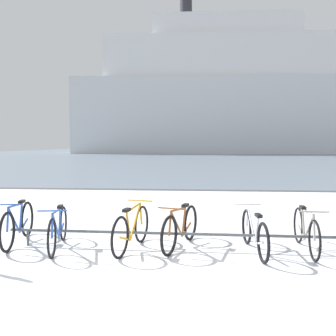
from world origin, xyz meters
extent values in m
cube|color=slate|center=(0.00, 65.00, -0.04)|extent=(80.00, 110.00, 0.08)
cube|color=#47474C|center=(0.00, 10.00, -0.02)|extent=(80.00, 0.50, 0.05)
cylinder|color=#4C5156|center=(0.45, 2.01, 0.28)|extent=(6.19, 0.17, 0.05)
cylinder|color=#4C5156|center=(-2.34, 2.06, 0.14)|extent=(0.04, 0.04, 0.28)
torus|color=black|center=(-2.49, 1.65, 0.34)|extent=(0.14, 0.68, 0.69)
torus|color=black|center=(-2.64, 2.69, 0.34)|extent=(0.14, 0.68, 0.69)
cylinder|color=#3359B2|center=(-2.54, 1.99, 0.47)|extent=(0.11, 0.55, 0.58)
cylinder|color=#3359B2|center=(-2.59, 2.33, 0.44)|extent=(0.06, 0.20, 0.52)
cylinder|color=#3359B2|center=(-2.55, 2.07, 0.72)|extent=(0.13, 0.69, 0.08)
cylinder|color=#3359B2|center=(-2.61, 2.47, 0.27)|extent=(0.10, 0.46, 0.19)
cylinder|color=#3359B2|center=(-2.50, 1.69, 0.54)|extent=(0.05, 0.12, 0.41)
cube|color=black|center=(-2.60, 2.41, 0.73)|extent=(0.11, 0.21, 0.05)
cylinder|color=#3359B2|center=(-2.50, 1.73, 0.79)|extent=(0.46, 0.09, 0.02)
torus|color=black|center=(-1.62, 1.38, 0.32)|extent=(0.16, 0.64, 0.64)
torus|color=black|center=(-1.83, 2.45, 0.32)|extent=(0.16, 0.64, 0.64)
cylinder|color=#3359B2|center=(-1.69, 1.73, 0.44)|extent=(0.14, 0.57, 0.55)
cylinder|color=#3359B2|center=(-1.75, 2.08, 0.41)|extent=(0.07, 0.20, 0.49)
cylinder|color=#3359B2|center=(-1.70, 1.81, 0.67)|extent=(0.17, 0.70, 0.08)
cylinder|color=#3359B2|center=(-1.78, 2.23, 0.25)|extent=(0.13, 0.47, 0.18)
cylinder|color=#3359B2|center=(-1.63, 1.42, 0.51)|extent=(0.06, 0.12, 0.38)
cube|color=black|center=(-1.77, 2.16, 0.69)|extent=(0.12, 0.21, 0.05)
cylinder|color=#3359B2|center=(-1.64, 1.46, 0.75)|extent=(0.46, 0.11, 0.02)
torus|color=black|center=(-0.35, 2.45, 0.34)|extent=(0.17, 0.67, 0.68)
torus|color=black|center=(-0.55, 1.47, 0.34)|extent=(0.17, 0.67, 0.68)
cylinder|color=gold|center=(-0.42, 2.13, 0.46)|extent=(0.14, 0.52, 0.57)
cylinder|color=gold|center=(-0.48, 1.81, 0.44)|extent=(0.07, 0.19, 0.51)
cylinder|color=gold|center=(-0.43, 2.06, 0.71)|extent=(0.16, 0.64, 0.08)
cylinder|color=gold|center=(-0.51, 1.68, 0.26)|extent=(0.12, 0.43, 0.19)
cylinder|color=gold|center=(-0.36, 2.41, 0.54)|extent=(0.06, 0.11, 0.40)
cube|color=black|center=(-0.49, 1.74, 0.73)|extent=(0.12, 0.21, 0.05)
cylinder|color=gold|center=(-0.37, 2.37, 0.78)|extent=(0.46, 0.11, 0.02)
torus|color=black|center=(0.21, 1.66, 0.33)|extent=(0.25, 0.64, 0.66)
torus|color=black|center=(0.54, 2.66, 0.33)|extent=(0.25, 0.64, 0.66)
cylinder|color=brown|center=(0.32, 1.98, 0.45)|extent=(0.21, 0.54, 0.56)
cylinder|color=brown|center=(0.43, 2.31, 0.42)|extent=(0.09, 0.19, 0.50)
cylinder|color=brown|center=(0.34, 2.06, 0.69)|extent=(0.25, 0.67, 0.08)
cylinder|color=brown|center=(0.47, 2.45, 0.26)|extent=(0.18, 0.45, 0.18)
cylinder|color=brown|center=(0.23, 1.69, 0.52)|extent=(0.07, 0.12, 0.39)
cube|color=black|center=(0.45, 2.38, 0.71)|extent=(0.14, 0.21, 0.05)
cylinder|color=brown|center=(0.24, 1.73, 0.76)|extent=(0.44, 0.16, 0.02)
torus|color=black|center=(1.56, 2.50, 0.31)|extent=(0.11, 0.63, 0.63)
torus|color=black|center=(1.66, 1.41, 0.31)|extent=(0.11, 0.63, 0.63)
cylinder|color=silver|center=(1.59, 2.15, 0.43)|extent=(0.09, 0.57, 0.53)
cylinder|color=silver|center=(1.63, 1.79, 0.40)|extent=(0.05, 0.20, 0.47)
cylinder|color=silver|center=(1.60, 2.06, 0.66)|extent=(0.10, 0.71, 0.08)
cylinder|color=silver|center=(1.64, 1.64, 0.24)|extent=(0.08, 0.48, 0.18)
cylinder|color=silver|center=(1.56, 2.46, 0.50)|extent=(0.05, 0.12, 0.37)
cube|color=black|center=(1.63, 1.71, 0.67)|extent=(0.10, 0.21, 0.05)
cylinder|color=silver|center=(1.57, 2.42, 0.73)|extent=(0.46, 0.07, 0.02)
torus|color=black|center=(2.46, 1.56, 0.32)|extent=(0.06, 0.65, 0.65)
torus|color=black|center=(2.51, 2.65, 0.32)|extent=(0.06, 0.65, 0.65)
cylinder|color=gray|center=(2.48, 1.91, 0.44)|extent=(0.06, 0.57, 0.55)
cylinder|color=gray|center=(2.49, 2.27, 0.42)|extent=(0.04, 0.20, 0.49)
cylinder|color=gray|center=(2.48, 1.99, 0.68)|extent=(0.06, 0.71, 0.08)
cylinder|color=gray|center=(2.50, 2.42, 0.25)|extent=(0.05, 0.47, 0.18)
cylinder|color=gray|center=(2.47, 1.60, 0.52)|extent=(0.04, 0.12, 0.39)
cube|color=black|center=(2.49, 2.35, 0.70)|extent=(0.09, 0.20, 0.05)
cylinder|color=gray|center=(2.47, 1.64, 0.76)|extent=(0.46, 0.04, 0.02)
cube|color=silver|center=(6.76, 62.37, 6.36)|extent=(54.94, 13.08, 12.71)
cube|color=white|center=(5.40, 62.33, 16.21)|extent=(41.24, 10.98, 6.99)
cube|color=white|center=(5.40, 62.33, 21.48)|extent=(24.80, 8.80, 3.56)
cylinder|color=#26262D|center=(-1.43, 62.16, 26.12)|extent=(2.10, 2.10, 5.72)
camera|label=1|loc=(0.66, -4.20, 1.83)|focal=39.66mm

